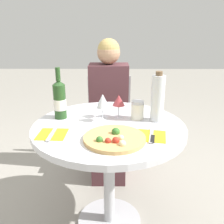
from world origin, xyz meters
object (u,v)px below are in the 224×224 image
dining_table (109,144)px  pizza_large (114,138)px  chair_behind_diner (109,123)px  tall_carafe (158,98)px  wine_bottle (60,100)px  seated_diner (109,116)px

dining_table → pizza_large: 0.26m
dining_table → chair_behind_diner: bearing=91.0°
pizza_large → tall_carafe: bearing=47.2°
wine_bottle → chair_behind_diner: bearing=66.6°
seated_diner → dining_table: bearing=91.2°
tall_carafe → dining_table: bearing=-167.0°
dining_table → wine_bottle: (-0.30, 0.11, 0.25)m
seated_diner → wine_bottle: seated_diner is taller
wine_bottle → tall_carafe: bearing=-4.1°
chair_behind_diner → dining_table: bearing=91.0°
pizza_large → tall_carafe: 0.40m
dining_table → tall_carafe: tall_carafe is taller
wine_bottle → seated_diner: bearing=61.5°
chair_behind_diner → pizza_large: 1.04m
seated_diner → tall_carafe: size_ratio=3.87×
wine_bottle → tall_carafe: wine_bottle is taller
chair_behind_diner → tall_carafe: (0.30, -0.71, 0.46)m
seated_diner → pizza_large: size_ratio=3.68×
dining_table → seated_diner: size_ratio=0.77×
chair_behind_diner → pizza_large: (0.05, -0.99, 0.32)m
pizza_large → wine_bottle: size_ratio=1.00×
dining_table → pizza_large: size_ratio=2.82×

